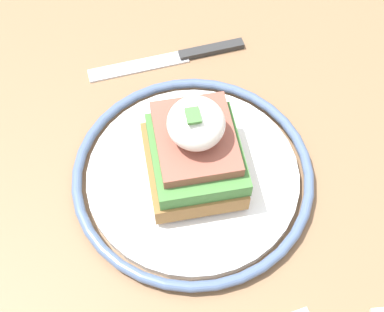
% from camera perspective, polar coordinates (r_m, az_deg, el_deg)
% --- Properties ---
extents(dining_table, '(0.90, 0.71, 0.77)m').
position_cam_1_polar(dining_table, '(0.66, 1.24, -8.17)').
color(dining_table, '#846042').
rests_on(dining_table, ground_plane).
extents(plate, '(0.24, 0.24, 0.02)m').
position_cam_1_polar(plate, '(0.53, 0.00, -1.54)').
color(plate, white).
rests_on(plate, dining_table).
extents(sandwich, '(0.10, 0.09, 0.09)m').
position_cam_1_polar(sandwich, '(0.49, 0.26, 0.85)').
color(sandwich, olive).
rests_on(sandwich, plate).
extents(knife, '(0.03, 0.18, 0.01)m').
position_cam_1_polar(knife, '(0.62, -1.29, 10.54)').
color(knife, '#2D2D2D').
rests_on(knife, dining_table).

